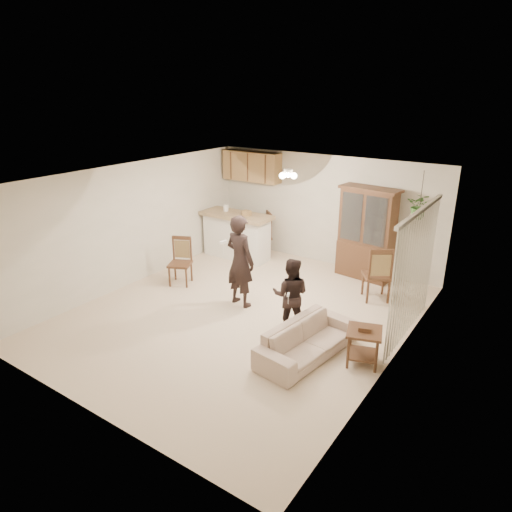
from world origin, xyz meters
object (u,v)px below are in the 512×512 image
Objects in this scene: adult at (240,260)px; chair_hutch_left at (260,244)px; chair_bar at (180,271)px; sofa at (308,334)px; china_hutch at (367,234)px; side_table at (363,346)px; chair_hutch_right at (376,284)px; child at (291,293)px.

adult is 1.65× the size of chair_hutch_left.
chair_bar is (-1.60, 0.07, -0.62)m from adult.
chair_hutch_left reaches higher than sofa.
china_hutch is at bearing 15.96° from sofa.
chair_bar is at bearing 171.17° from side_table.
adult is 2.86× the size of side_table.
adult is 2.96m from china_hutch.
chair_hutch_left is 3.29m from chair_hutch_right.
sofa is 0.84m from side_table.
chair_hutch_right is (3.20, -0.77, 0.00)m from chair_hutch_left.
sofa is at bearing 51.93° from chair_hutch_right.
child is at bearing -32.68° from chair_bar.
sofa is 2.14m from adult.
child is 2.93m from china_hutch.
adult is at bearing -112.45° from china_hutch.
chair_hutch_left is at bearing -48.29° from chair_hutch_right.
sofa is 3.54m from china_hutch.
side_table is (2.68, -0.59, -0.61)m from adult.
sofa is at bearing -160.76° from side_table.
chair_hutch_right reaches higher than sofa.
china_hutch reaches higher than chair_hutch_right.
adult reaches higher than chair_hutch_left.
adult is at bearing -36.45° from child.
sofa is 1.39× the size of child.
chair_hutch_left is (-2.59, -0.16, -0.67)m from china_hutch.
adult reaches higher than chair_hutch_right.
adult reaches higher than child.
sofa is 0.88m from child.
chair_hutch_right is (0.61, -0.93, -0.66)m from china_hutch.
china_hutch reaches higher than chair_hutch_left.
chair_bar is (-4.28, 0.66, -0.01)m from side_table.
china_hutch reaches higher than chair_bar.
chair_hutch_right is (2.04, 1.66, -0.59)m from adult.
chair_bar is 0.90× the size of chair_hutch_right.
child reaches higher than chair_hutch_right.
child reaches higher than chair_bar.
chair_bar is (-3.49, 0.94, -0.09)m from sofa.
china_hutch reaches higher than adult.
chair_hutch_left is (-3.84, 3.02, 0.02)m from side_table.
chair_bar is at bearing -11.22° from chair_hutch_right.
child is (1.27, -0.32, -0.22)m from adult.
adult is 2.69m from chair_hutch_right.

